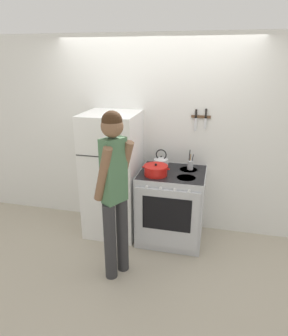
% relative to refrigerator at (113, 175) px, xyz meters
% --- Properties ---
extents(ground_plane, '(14.00, 14.00, 0.00)m').
position_rel_refrigerator_xyz_m(ground_plane, '(0.49, 0.33, -0.81)').
color(ground_plane, '#B2A893').
extents(wall_back, '(10.00, 0.06, 2.55)m').
position_rel_refrigerator_xyz_m(wall_back, '(0.49, 0.36, 0.46)').
color(wall_back, silver).
rests_on(wall_back, ground_plane).
extents(refrigerator, '(0.68, 0.69, 1.63)m').
position_rel_refrigerator_xyz_m(refrigerator, '(0.00, 0.00, 0.00)').
color(refrigerator, white).
rests_on(refrigerator, ground_plane).
extents(stove_range, '(0.81, 0.74, 0.93)m').
position_rel_refrigerator_xyz_m(stove_range, '(0.79, -0.04, -0.34)').
color(stove_range, silver).
rests_on(stove_range, ground_plane).
extents(dutch_oven_pot, '(0.33, 0.29, 0.15)m').
position_rel_refrigerator_xyz_m(dutch_oven_pot, '(0.61, -0.16, 0.18)').
color(dutch_oven_pot, red).
rests_on(dutch_oven_pot, stove_range).
extents(tea_kettle, '(0.23, 0.18, 0.24)m').
position_rel_refrigerator_xyz_m(tea_kettle, '(0.62, 0.12, 0.19)').
color(tea_kettle, silver).
rests_on(tea_kettle, stove_range).
extents(utensil_jar, '(0.07, 0.07, 0.25)m').
position_rel_refrigerator_xyz_m(utensil_jar, '(0.99, 0.13, 0.19)').
color(utensil_jar, '#B7BABF').
rests_on(utensil_jar, stove_range).
extents(person, '(0.41, 0.45, 1.81)m').
position_rel_refrigerator_xyz_m(person, '(0.32, -0.85, 0.22)').
color(person, '#2D2D30').
rests_on(person, ground_plane).
extents(wall_knife_strip, '(0.24, 0.03, 0.29)m').
position_rel_refrigerator_xyz_m(wall_knife_strip, '(1.07, 0.32, 0.76)').
color(wall_knife_strip, brown).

